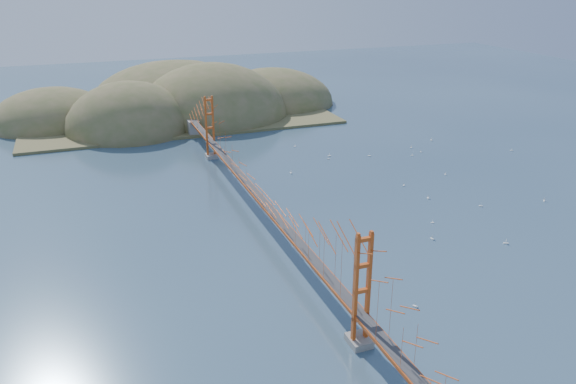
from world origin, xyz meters
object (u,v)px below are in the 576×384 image
object	(u,v)px
sailboat_1	(481,205)
sailboat_2	(432,222)
bridge	(260,173)
sailboat_0	(432,238)

from	to	relation	value
sailboat_1	sailboat_2	bearing A→B (deg)	-166.16
bridge	sailboat_0	size ratio (longest dim) A/B	132.41
sailboat_0	sailboat_1	world-z (taller)	sailboat_0
sailboat_0	bridge	bearing A→B (deg)	144.19
sailboat_2	sailboat_1	bearing A→B (deg)	13.84
bridge	sailboat_2	world-z (taller)	bridge
sailboat_1	sailboat_2	distance (m)	10.46
sailboat_0	sailboat_2	xyz separation A→B (m)	(2.94, 4.30, -0.02)
bridge	sailboat_2	bearing A→B (deg)	-23.31
bridge	sailboat_2	distance (m)	25.04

